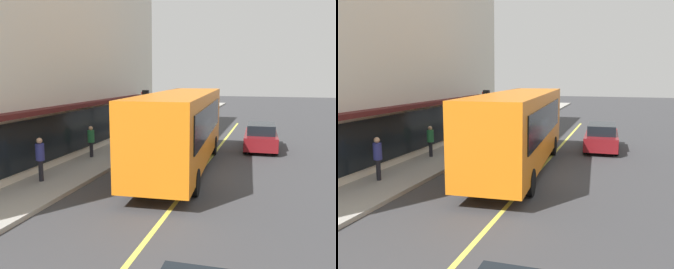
{
  "view_description": "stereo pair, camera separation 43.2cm",
  "coord_description": "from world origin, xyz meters",
  "views": [
    {
      "loc": [
        -14.91,
        -3.07,
        4.29
      ],
      "look_at": [
        0.88,
        1.53,
        1.6
      ],
      "focal_mm": 39.1,
      "sensor_mm": 36.0,
      "label": 1
    },
    {
      "loc": [
        -14.78,
        -3.48,
        4.29
      ],
      "look_at": [
        0.88,
        1.53,
        1.6
      ],
      "focal_mm": 39.1,
      "sensor_mm": 36.0,
      "label": 2
    }
  ],
  "objects": [
    {
      "name": "ground",
      "position": [
        0.0,
        0.0,
        0.0
      ],
      "size": [
        120.0,
        120.0,
        0.0
      ],
      "primitive_type": "plane",
      "color": "#38383A"
    },
    {
      "name": "sidewalk",
      "position": [
        0.0,
        5.2,
        0.07
      ],
      "size": [
        80.0,
        2.57,
        0.15
      ],
      "primitive_type": "cube",
      "color": "#9E9B93",
      "rests_on": "ground"
    },
    {
      "name": "lane_centre_stripe",
      "position": [
        0.0,
        0.0,
        0.0
      ],
      "size": [
        36.0,
        0.16,
        0.01
      ],
      "primitive_type": "cube",
      "color": "#D8D14C",
      "rests_on": "ground"
    },
    {
      "name": "storefront_building",
      "position": [
        1.68,
        11.2,
        5.9
      ],
      "size": [
        23.29,
        10.04,
        11.82
      ],
      "color": "silver",
      "rests_on": "ground"
    },
    {
      "name": "bus",
      "position": [
        0.92,
        0.9,
        1.99
      ],
      "size": [
        11.27,
        3.22,
        3.5
      ],
      "color": "orange",
      "rests_on": "ground"
    },
    {
      "name": "traffic_light",
      "position": [
        6.6,
        4.63,
        2.53
      ],
      "size": [
        0.3,
        0.52,
        3.2
      ],
      "color": "#2D2D33",
      "rests_on": "sidewalk"
    },
    {
      "name": "car_maroon",
      "position": [
        6.65,
        -2.41,
        0.74
      ],
      "size": [
        4.37,
        1.99,
        1.52
      ],
      "color": "maroon",
      "rests_on": "ground"
    },
    {
      "name": "pedestrian_by_curb",
      "position": [
        1.48,
        5.76,
        1.09
      ],
      "size": [
        0.34,
        0.34,
        1.58
      ],
      "color": "black",
      "rests_on": "sidewalk"
    },
    {
      "name": "pedestrian_near_storefront",
      "position": [
        -2.93,
        5.62,
        1.19
      ],
      "size": [
        0.34,
        0.34,
        1.73
      ],
      "color": "black",
      "rests_on": "sidewalk"
    }
  ]
}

